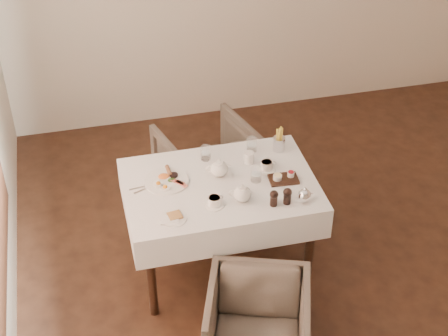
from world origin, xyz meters
name	(u,v)px	position (x,y,z in m)	size (l,w,h in m)	color
table	(220,197)	(-0.80, 0.43, 0.64)	(1.28, 0.88, 0.75)	black
armchair_near	(257,325)	(-0.77, -0.41, 0.29)	(0.61, 0.63, 0.57)	brown
armchair_far	(209,165)	(-0.71, 1.22, 0.32)	(0.69, 0.71, 0.65)	brown
breakfast_plate	(167,180)	(-1.14, 0.54, 0.77)	(0.30, 0.30, 0.04)	white
side_plate	(173,218)	(-1.17, 0.15, 0.76)	(0.18, 0.17, 0.02)	white
teapot_centre	(219,167)	(-0.79, 0.52, 0.82)	(0.17, 0.13, 0.14)	white
teapot_front	(242,193)	(-0.70, 0.22, 0.82)	(0.16, 0.13, 0.13)	white
creamer	(249,157)	(-0.55, 0.62, 0.80)	(0.07, 0.07, 0.08)	white
teacup_near	(214,202)	(-0.89, 0.22, 0.78)	(0.13, 0.13, 0.06)	white
teacup_far	(267,166)	(-0.45, 0.51, 0.78)	(0.13, 0.13, 0.06)	white
glass_left	(206,153)	(-0.83, 0.73, 0.81)	(0.07, 0.07, 0.10)	silver
glass_mid	(256,174)	(-0.56, 0.41, 0.81)	(0.07, 0.07, 0.10)	silver
glass_right	(252,145)	(-0.49, 0.75, 0.81)	(0.07, 0.07, 0.10)	silver
condiment_board	(283,178)	(-0.38, 0.37, 0.77)	(0.20, 0.14, 0.05)	black
pepper_mill_left	(274,198)	(-0.52, 0.13, 0.81)	(0.06, 0.06, 0.11)	black
pepper_mill_right	(287,196)	(-0.43, 0.13, 0.81)	(0.06, 0.06, 0.12)	black
silver_pot	(304,195)	(-0.32, 0.12, 0.81)	(0.11, 0.09, 0.11)	white
fries_cup	(279,140)	(-0.30, 0.71, 0.84)	(0.09, 0.09, 0.18)	silver
cutlery_fork	(142,187)	(-1.31, 0.51, 0.76)	(0.01, 0.18, 0.00)	silver
cutlery_knife	(146,189)	(-1.29, 0.49, 0.76)	(0.01, 0.19, 0.00)	silver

